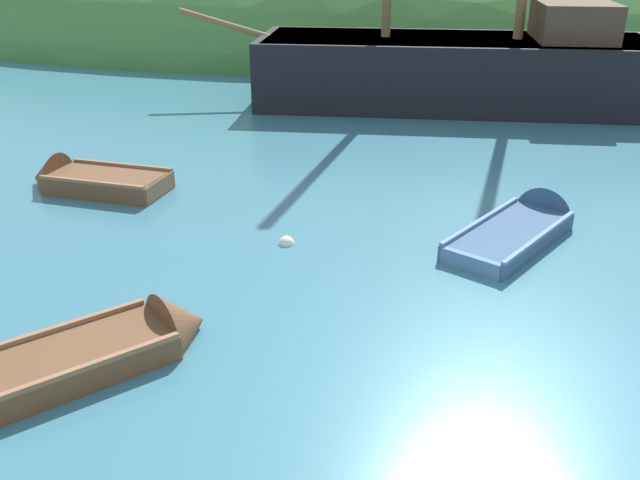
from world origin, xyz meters
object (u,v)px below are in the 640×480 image
Objects in this scene: rowboat_center at (525,228)px; rowboat_portside at (87,183)px; buoy_white at (287,244)px; sailing_ship at (458,79)px; rowboat_outer_left at (115,349)px.

rowboat_center is 1.15× the size of rowboat_portside.
rowboat_portside is 11.03× the size of buoy_white.
rowboat_outer_left is at bearing 70.18° from sailing_ship.
rowboat_portside reaches higher than buoy_white.
rowboat_portside is 6.89m from rowboat_outer_left.
sailing_ship reaches higher than buoy_white.
buoy_white is (-4.25, -1.34, -0.09)m from rowboat_center.
rowboat_center is 7.72m from rowboat_outer_left.
rowboat_portside is (-9.19, 0.61, 0.05)m from rowboat_center.
rowboat_portside is 5.31m from buoy_white.
sailing_ship is 4.66× the size of rowboat_portside.
rowboat_center is at bearing -178.51° from rowboat_portside.
rowboat_center reaches higher than buoy_white.
buoy_white is (-2.82, -11.46, -0.83)m from sailing_ship.
rowboat_portside reaches higher than rowboat_center.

